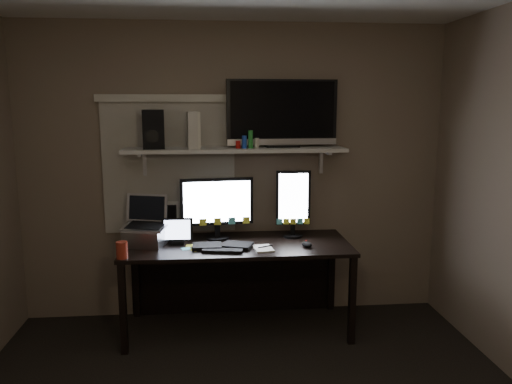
{
  "coord_description": "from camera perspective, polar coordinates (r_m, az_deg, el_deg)",
  "views": [
    {
      "loc": [
        -0.21,
        -2.44,
        1.83
      ],
      "look_at": [
        0.14,
        1.25,
        1.18
      ],
      "focal_mm": 35.0,
      "sensor_mm": 36.0,
      "label": 1
    }
  ],
  "objects": [
    {
      "name": "sticky_notes",
      "position": [
        3.9,
        -6.36,
        -6.4
      ],
      "size": [
        0.36,
        0.3,
        0.0
      ],
      "primitive_type": null,
      "rotation": [
        0.0,
        0.0,
        -0.29
      ],
      "color": "#FBFF45",
      "rests_on": "desk"
    },
    {
      "name": "wall_shelf",
      "position": [
        4.08,
        -2.39,
        4.86
      ],
      "size": [
        1.8,
        0.35,
        0.03
      ],
      "primitive_type": "cube",
      "color": "#B5B5B0",
      "rests_on": "back_wall"
    },
    {
      "name": "monitor_portrait",
      "position": [
        4.16,
        4.26,
        -1.33
      ],
      "size": [
        0.29,
        0.07,
        0.57
      ],
      "primitive_type": "cube",
      "rotation": [
        0.0,
        0.0,
        -0.05
      ],
      "color": "black",
      "rests_on": "desk"
    },
    {
      "name": "tv",
      "position": [
        4.15,
        3.0,
        8.94
      ],
      "size": [
        0.92,
        0.22,
        0.55
      ],
      "primitive_type": "cube",
      "rotation": [
        0.0,
        0.0,
        0.06
      ],
      "color": "black",
      "rests_on": "wall_shelf"
    },
    {
      "name": "monitor_landscape",
      "position": [
        4.1,
        -4.47,
        -1.84
      ],
      "size": [
        0.6,
        0.13,
        0.52
      ],
      "primitive_type": "cube",
      "rotation": [
        0.0,
        0.0,
        0.11
      ],
      "color": "black",
      "rests_on": "desk"
    },
    {
      "name": "bottles",
      "position": [
        4.02,
        -0.98,
        6.06
      ],
      "size": [
        0.24,
        0.08,
        0.15
      ],
      "primitive_type": null,
      "rotation": [
        0.0,
        0.0,
        0.11
      ],
      "color": "#A50F0C",
      "rests_on": "wall_shelf"
    },
    {
      "name": "tablet",
      "position": [
        4.02,
        -8.99,
        -4.44
      ],
      "size": [
        0.25,
        0.11,
        0.21
      ],
      "primitive_type": "cube",
      "rotation": [
        0.0,
        0.0,
        -0.02
      ],
      "color": "black",
      "rests_on": "desk"
    },
    {
      "name": "desk",
      "position": [
        4.19,
        -2.25,
        -7.75
      ],
      "size": [
        1.8,
        0.75,
        0.73
      ],
      "color": "black",
      "rests_on": "floor"
    },
    {
      "name": "window_blinds",
      "position": [
        4.27,
        -9.89,
        2.72
      ],
      "size": [
        1.1,
        0.02,
        1.1
      ],
      "primitive_type": "cube",
      "color": "#B9B2A6",
      "rests_on": "back_wall"
    },
    {
      "name": "game_console",
      "position": [
        4.07,
        -7.15,
        7.03
      ],
      "size": [
        0.12,
        0.25,
        0.29
      ],
      "primitive_type": "cube",
      "rotation": [
        0.0,
        0.0,
        0.18
      ],
      "color": "#B8B5A6",
      "rests_on": "wall_shelf"
    },
    {
      "name": "laptop",
      "position": [
        4.01,
        -12.52,
        -3.32
      ],
      "size": [
        0.4,
        0.36,
        0.38
      ],
      "primitive_type": "cube",
      "rotation": [
        0.0,
        0.0,
        -0.28
      ],
      "color": "#B5B5BA",
      "rests_on": "desk"
    },
    {
      "name": "mouse",
      "position": [
        3.94,
        5.84,
        -5.96
      ],
      "size": [
        0.09,
        0.12,
        0.04
      ],
      "primitive_type": "ellipsoid",
      "rotation": [
        0.0,
        0.0,
        0.22
      ],
      "color": "black",
      "rests_on": "desk"
    },
    {
      "name": "keyboard",
      "position": [
        3.91,
        -3.89,
        -6.17
      ],
      "size": [
        0.49,
        0.27,
        0.03
      ],
      "primitive_type": "cube",
      "rotation": [
        0.0,
        0.0,
        -0.19
      ],
      "color": "black",
      "rests_on": "desk"
    },
    {
      "name": "back_wall",
      "position": [
        4.28,
        -2.49,
        2.2
      ],
      "size": [
        3.6,
        0.0,
        3.6
      ],
      "primitive_type": "plane",
      "rotation": [
        1.57,
        0.0,
        0.0
      ],
      "color": "#6E5C4F",
      "rests_on": "floor"
    },
    {
      "name": "file_sorter",
      "position": [
        4.3,
        -10.52,
        -3.03
      ],
      "size": [
        0.24,
        0.13,
        0.29
      ],
      "primitive_type": "cube",
      "rotation": [
        0.0,
        0.0,
        -0.13
      ],
      "color": "black",
      "rests_on": "desk"
    },
    {
      "name": "speaker",
      "position": [
        4.08,
        -11.65,
        7.04
      ],
      "size": [
        0.19,
        0.22,
        0.31
      ],
      "primitive_type": "cube",
      "rotation": [
        0.0,
        0.0,
        0.11
      ],
      "color": "black",
      "rests_on": "wall_shelf"
    },
    {
      "name": "notepad",
      "position": [
        3.86,
        0.82,
        -6.46
      ],
      "size": [
        0.16,
        0.21,
        0.01
      ],
      "primitive_type": "cube",
      "rotation": [
        0.0,
        0.0,
        0.12
      ],
      "color": "silver",
      "rests_on": "desk"
    },
    {
      "name": "cup",
      "position": [
        3.76,
        -15.07,
        -6.42
      ],
      "size": [
        0.1,
        0.1,
        0.12
      ],
      "primitive_type": "cylinder",
      "rotation": [
        0.0,
        0.0,
        -0.25
      ],
      "color": "maroon",
      "rests_on": "desk"
    }
  ]
}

